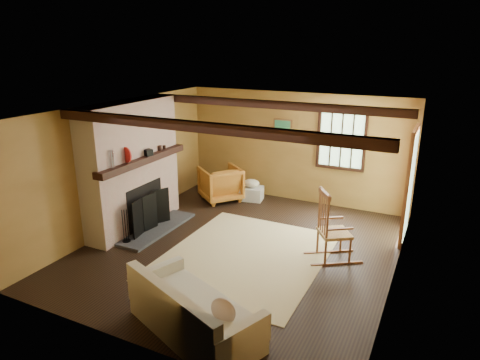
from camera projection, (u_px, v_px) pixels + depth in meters
The scene contains 10 objects.
ground at pixel (240, 249), 7.38m from camera, with size 5.50×5.50×0.00m, color black.
room_envelope at pixel (259, 155), 7.01m from camera, with size 5.02×5.52×2.44m.
fireplace at pixel (133, 171), 7.98m from camera, with size 1.02×2.30×2.40m.
rug at pixel (245, 256), 7.13m from camera, with size 2.50×3.00×0.01m, color tan.
rocking_chair at pixel (332, 231), 6.89m from camera, with size 0.96×0.85×1.19m.
sofa at pixel (191, 315), 5.15m from camera, with size 1.97×1.41×0.73m.
firewood_pile at pixel (219, 184), 10.34m from camera, with size 0.73×0.13×0.26m.
laundry_basket at pixel (252, 193), 9.64m from camera, with size 0.50×0.38×0.30m, color silver.
basket_pillow at pixel (252, 183), 9.56m from camera, with size 0.36×0.29×0.18m, color beige.
armchair at pixel (221, 183), 9.57m from camera, with size 0.82×0.84×0.77m, color #BF6026.
Camera 1 is at (2.94, -5.98, 3.39)m, focal length 32.00 mm.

